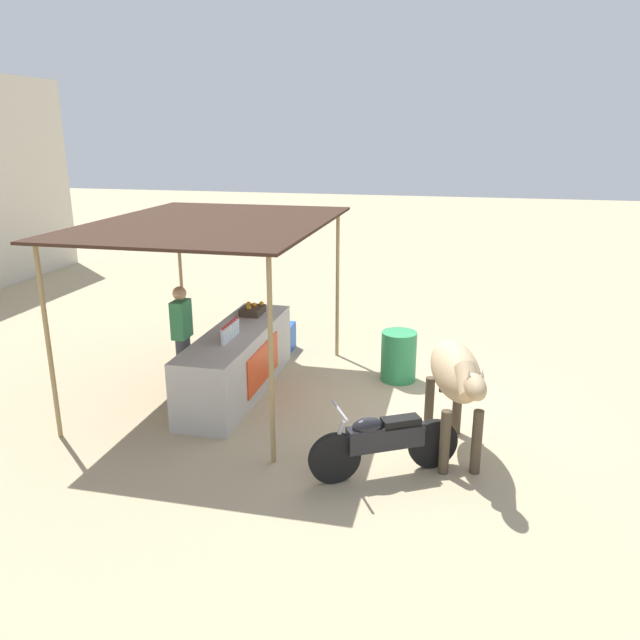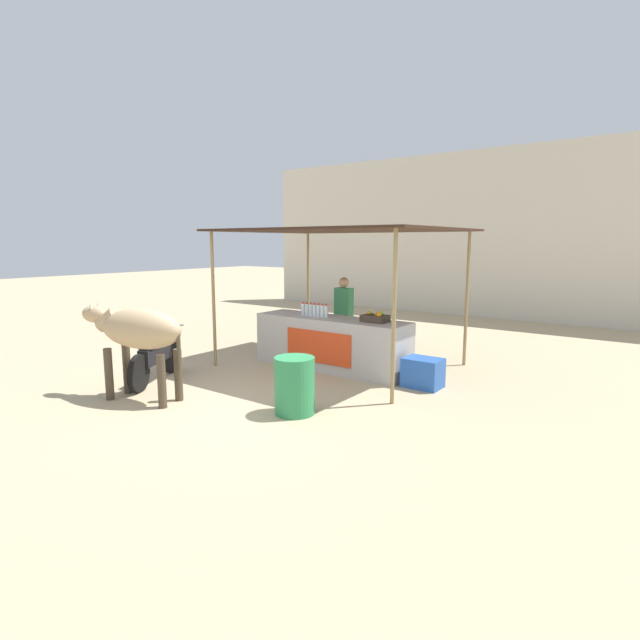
% 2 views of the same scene
% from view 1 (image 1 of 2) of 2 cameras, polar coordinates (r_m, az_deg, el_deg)
% --- Properties ---
extents(ground_plane, '(60.00, 60.00, 0.00)m').
position_cam_1_polar(ground_plane, '(9.11, 5.75, -7.75)').
color(ground_plane, tan).
extents(stall_counter, '(3.00, 0.82, 0.96)m').
position_cam_1_polar(stall_counter, '(9.42, -7.56, -3.80)').
color(stall_counter, '#B2ADA8').
rests_on(stall_counter, ground).
extents(stall_awning, '(4.20, 3.20, 2.57)m').
position_cam_1_polar(stall_awning, '(9.02, -9.88, 8.25)').
color(stall_awning, '#382319').
rests_on(stall_awning, ground).
extents(water_bottle_row, '(0.61, 0.07, 0.25)m').
position_cam_1_polar(water_bottle_row, '(8.90, -8.21, -1.02)').
color(water_bottle_row, silver).
rests_on(water_bottle_row, stall_counter).
extents(fruit_crate, '(0.44, 0.32, 0.18)m').
position_cam_1_polar(fruit_crate, '(10.06, -6.21, 0.92)').
color(fruit_crate, '#3F3326').
rests_on(fruit_crate, stall_counter).
extents(vendor_behind_counter, '(0.34, 0.22, 1.65)m').
position_cam_1_polar(vendor_behind_counter, '(9.38, -12.45, -1.75)').
color(vendor_behind_counter, '#383842').
rests_on(vendor_behind_counter, ground).
extents(cooler_box, '(0.60, 0.44, 0.48)m').
position_cam_1_polar(cooler_box, '(11.15, -3.69, -1.66)').
color(cooler_box, blue).
rests_on(cooler_box, ground).
extents(water_barrel, '(0.55, 0.55, 0.79)m').
position_cam_1_polar(water_barrel, '(9.88, 7.20, -3.30)').
color(water_barrel, '#2D8C51').
rests_on(water_barrel, ground).
extents(cow, '(1.85, 0.84, 1.44)m').
position_cam_1_polar(cow, '(7.52, 12.33, -5.00)').
color(cow, tan).
rests_on(cow, ground).
extents(motorcycle_parked, '(0.99, 1.61, 0.90)m').
position_cam_1_polar(motorcycle_parked, '(7.22, 5.83, -10.94)').
color(motorcycle_parked, black).
rests_on(motorcycle_parked, ground).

